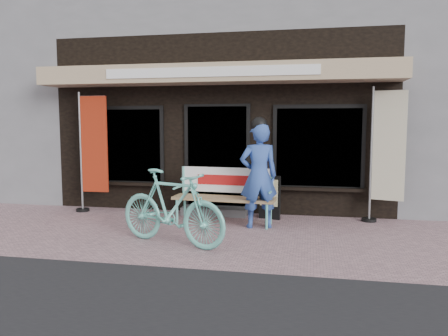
% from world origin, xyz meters
% --- Properties ---
extents(ground, '(70.00, 70.00, 0.00)m').
position_xyz_m(ground, '(0.00, 0.00, 0.00)').
color(ground, '#A37D84').
rests_on(ground, ground).
extents(storefront, '(7.00, 6.77, 6.00)m').
position_xyz_m(storefront, '(0.00, 4.96, 2.99)').
color(storefront, black).
rests_on(storefront, ground).
extents(bench, '(1.88, 0.60, 1.00)m').
position_xyz_m(bench, '(0.34, 1.10, 0.59)').
color(bench, '#62C0B1').
rests_on(bench, ground).
extents(person, '(0.77, 0.62, 1.93)m').
position_xyz_m(person, '(0.98, 0.86, 0.95)').
color(person, '#2E4D9F').
rests_on(person, ground).
extents(bicycle, '(1.96, 1.14, 1.14)m').
position_xyz_m(bicycle, '(-0.17, -0.48, 0.57)').
color(bicycle, '#62C0B1').
rests_on(bicycle, ground).
extents(nobori_red, '(0.72, 0.28, 2.44)m').
position_xyz_m(nobori_red, '(-2.51, 1.55, 1.26)').
color(nobori_red, gray).
rests_on(nobori_red, ground).
extents(nobori_cream, '(0.74, 0.34, 2.48)m').
position_xyz_m(nobori_cream, '(3.19, 1.65, 1.28)').
color(nobori_cream, gray).
rests_on(nobori_cream, ground).
extents(menu_stand, '(0.42, 0.20, 0.83)m').
position_xyz_m(menu_stand, '(1.11, 1.57, 0.43)').
color(menu_stand, black).
rests_on(menu_stand, ground).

